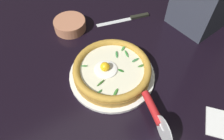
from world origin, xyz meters
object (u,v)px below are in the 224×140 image
pizza_cutter (156,114)px  table_knife (131,18)px  pizza (112,70)px  side_bowl (70,25)px

pizza_cutter → table_knife: pizza_cutter is taller
table_knife → pizza: bearing=42.4°
side_bowl → pizza_cutter: pizza_cutter is taller
pizza → pizza_cutter: pizza_cutter is taller
pizza → pizza_cutter: 0.20m
pizza → side_bowl: size_ratio=2.03×
side_bowl → pizza_cutter: 0.49m
side_bowl → table_knife: side_bowl is taller
side_bowl → table_knife: bearing=161.9°
pizza → side_bowl: bearing=-87.1°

